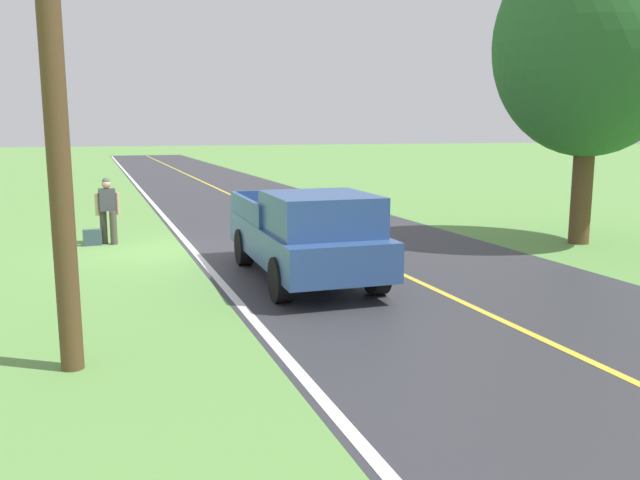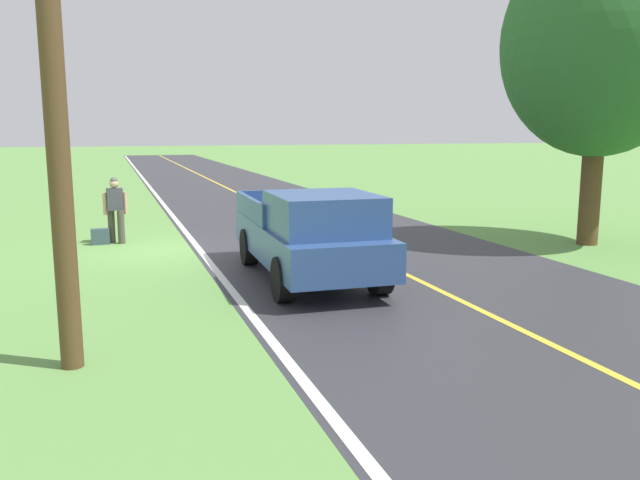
% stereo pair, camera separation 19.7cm
% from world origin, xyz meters
% --- Properties ---
extents(ground_plane, '(200.00, 200.00, 0.00)m').
position_xyz_m(ground_plane, '(0.00, 0.00, 0.00)').
color(ground_plane, '#609347').
extents(road_surface, '(7.76, 120.00, 0.00)m').
position_xyz_m(road_surface, '(-4.51, 0.00, 0.00)').
color(road_surface, '#333338').
rests_on(road_surface, ground).
extents(lane_edge_line, '(0.16, 117.60, 0.00)m').
position_xyz_m(lane_edge_line, '(-0.81, 0.00, 0.01)').
color(lane_edge_line, silver).
rests_on(lane_edge_line, ground).
extents(lane_centre_line, '(0.14, 117.60, 0.00)m').
position_xyz_m(lane_centre_line, '(-4.51, 0.00, 0.01)').
color(lane_centre_line, gold).
rests_on(lane_centre_line, ground).
extents(hitchhiker_walking, '(0.62, 0.51, 1.75)m').
position_xyz_m(hitchhiker_walking, '(1.13, -1.47, 0.98)').
color(hitchhiker_walking, '#4C473D').
rests_on(hitchhiker_walking, ground).
extents(suitcase_carried, '(0.47, 0.23, 0.42)m').
position_xyz_m(suitcase_carried, '(1.55, -1.36, 0.21)').
color(suitcase_carried, '#384C56').
rests_on(suitcase_carried, ground).
extents(pickup_truck_passing, '(2.22, 5.46, 1.82)m').
position_xyz_m(pickup_truck_passing, '(-2.47, 4.23, 0.97)').
color(pickup_truck_passing, '#2D4C84').
rests_on(pickup_truck_passing, ground).
extents(tree_far_side_near, '(4.90, 4.90, 7.91)m').
position_xyz_m(tree_far_side_near, '(-10.59, 2.61, 5.07)').
color(tree_far_side_near, brown).
rests_on(tree_far_side_near, ground).
extents(utility_pole_roadside, '(0.28, 0.28, 7.15)m').
position_xyz_m(utility_pole_roadside, '(1.85, 7.81, 3.57)').
color(utility_pole_roadside, brown).
rests_on(utility_pole_roadside, ground).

